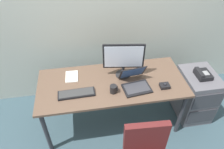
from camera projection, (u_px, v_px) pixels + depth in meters
The scene contains 11 objects.
ground_plane at pixel (112, 120), 2.98m from camera, with size 8.00×8.00×0.00m, color #39515B.
back_wall at pixel (102, 3), 2.62m from camera, with size 6.00×0.10×2.80m, color #B9BFB1.
desk at pixel (112, 86), 2.56m from camera, with size 1.75×0.75×0.72m.
file_cabinet at pixel (195, 95), 2.87m from camera, with size 0.42×0.53×0.69m.
desk_phone at pixel (203, 74), 2.61m from camera, with size 0.17×0.20×0.09m.
monitor_main at pixel (124, 58), 2.45m from camera, with size 0.48×0.18×0.44m.
keyboard at pixel (76, 93), 2.35m from camera, with size 0.41×0.15×0.03m.
laptop at pixel (135, 82), 2.44m from camera, with size 0.35×0.36×0.22m.
trackball_mouse at pixel (165, 86), 2.43m from camera, with size 0.11×0.09×0.07m.
coffee_mug at pixel (114, 89), 2.36m from camera, with size 0.09×0.08×0.09m.
paper_notepad at pixel (72, 77), 2.58m from camera, with size 0.15×0.21×0.01m, color white.
Camera 1 is at (-0.30, -1.83, 2.42)m, focal length 33.94 mm.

